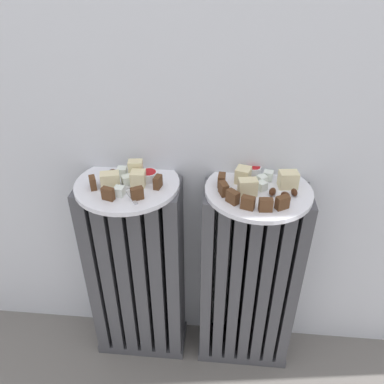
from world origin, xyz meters
The scene contains 36 objects.
radiator_left centered at (-0.17, 0.28, 0.32)m, with size 0.29×0.13×0.64m.
radiator_right centered at (0.17, 0.28, 0.32)m, with size 0.29×0.13×0.64m.
plate_left centered at (-0.17, 0.28, 0.65)m, with size 0.28×0.28×0.01m, color white.
plate_right centered at (0.17, 0.28, 0.65)m, with size 0.28×0.28×0.01m, color white.
dark_cake_slice_left_0 centered at (-0.25, 0.24, 0.67)m, with size 0.03×0.02×0.03m, color #56351E.
dark_cake_slice_left_1 centered at (-0.20, 0.20, 0.67)m, with size 0.03×0.02×0.03m, color #56351E.
dark_cake_slice_left_2 centered at (-0.13, 0.21, 0.67)m, with size 0.03×0.02×0.03m, color #56351E.
dark_cake_slice_left_3 centered at (-0.09, 0.26, 0.67)m, with size 0.03×0.02×0.03m, color #56351E.
marble_cake_slice_left_0 centered at (-0.21, 0.25, 0.67)m, with size 0.05×0.03×0.04m, color beige.
marble_cake_slice_left_1 centered at (-0.15, 0.31, 0.68)m, with size 0.04×0.03×0.05m, color beige.
marble_cake_slice_left_2 centered at (-0.14, 0.27, 0.67)m, with size 0.04×0.04×0.04m, color beige.
turkish_delight_left_0 centered at (-0.18, 0.22, 0.67)m, with size 0.02×0.02×0.02m, color white.
turkish_delight_left_1 centered at (-0.17, 0.27, 0.67)m, with size 0.02×0.02×0.02m, color white.
turkish_delight_left_2 centered at (-0.19, 0.31, 0.67)m, with size 0.03×0.03×0.03m, color white.
medjool_date_left_0 centered at (-0.16, 0.35, 0.66)m, with size 0.02×0.02×0.01m, color #3D1E0F.
medjool_date_left_1 centered at (-0.22, 0.32, 0.66)m, with size 0.03×0.02×0.02m, color #3D1E0F.
medjool_date_left_2 centered at (-0.23, 0.29, 0.66)m, with size 0.02×0.02×0.02m, color #3D1E0F.
jam_bowl_left centered at (-0.12, 0.30, 0.67)m, with size 0.05×0.05×0.02m.
dark_cake_slice_right_0 centered at (0.08, 0.29, 0.67)m, with size 0.03×0.02×0.03m, color #56351E.
dark_cake_slice_right_1 centered at (0.08, 0.25, 0.67)m, with size 0.03×0.02×0.03m, color #56351E.
dark_cake_slice_right_2 centered at (0.10, 0.21, 0.67)m, with size 0.03×0.02×0.03m, color #56351E.
dark_cake_slice_right_3 centered at (0.14, 0.19, 0.67)m, with size 0.03×0.02×0.03m, color #56351E.
dark_cake_slice_right_4 centered at (0.18, 0.18, 0.67)m, with size 0.03×0.02×0.03m, color #56351E.
dark_cake_slice_right_5 centered at (0.22, 0.20, 0.67)m, with size 0.03×0.02×0.03m, color #56351E.
marble_cake_slice_right_0 centered at (0.14, 0.25, 0.68)m, with size 0.05×0.03×0.04m, color beige.
marble_cake_slice_right_1 centered at (0.13, 0.31, 0.67)m, with size 0.04×0.04×0.04m, color beige.
marble_cake_slice_right_2 centered at (0.24, 0.30, 0.68)m, with size 0.05×0.03×0.04m, color beige.
turkish_delight_right_0 centered at (0.18, 0.28, 0.66)m, with size 0.02×0.02×0.02m, color white.
turkish_delight_right_1 centered at (0.18, 0.31, 0.67)m, with size 0.02×0.02×0.02m, color white.
turkish_delight_right_2 centered at (0.20, 0.33, 0.67)m, with size 0.02×0.02×0.02m, color white.
medjool_date_right_0 centered at (0.20, 0.25, 0.66)m, with size 0.03×0.02×0.02m, color #3D1E0F.
medjool_date_right_1 centered at (0.26, 0.26, 0.66)m, with size 0.03×0.01×0.02m, color #3D1E0F.
medjool_date_right_2 centered at (0.23, 0.24, 0.66)m, with size 0.02×0.02×0.02m, color #3D1E0F.
medjool_date_right_3 centered at (0.18, 0.22, 0.66)m, with size 0.03×0.02×0.01m, color #3D1E0F.
jam_bowl_right centered at (0.16, 0.35, 0.67)m, with size 0.04×0.04×0.02m.
fork centered at (-0.16, 0.23, 0.66)m, with size 0.06×0.09×0.00m.
Camera 1 is at (0.08, -0.56, 1.17)m, focal length 35.63 mm.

